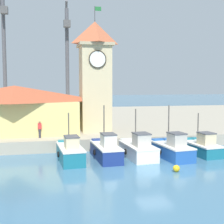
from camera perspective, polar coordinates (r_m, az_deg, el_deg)
The scene contains 13 objects.
ground_plane at distance 23.57m, azimuth 7.76°, elevation -10.48°, with size 300.00×300.00×0.00m, color teal.
quay_wharf at distance 49.60m, azimuth -3.02°, elevation -1.50°, with size 120.00×40.00×1.14m, color #A89E89.
fishing_boat_far_left at distance 25.89m, azimuth -7.66°, elevation -7.26°, with size 2.11×5.00×3.94m.
fishing_boat_left_outer at distance 26.37m, azimuth -1.11°, elevation -6.96°, with size 2.04×5.12×4.53m.
fishing_boat_left_inner at distance 26.98m, azimuth 4.80°, elevation -6.76°, with size 2.37×4.88×4.16m.
fishing_boat_mid_left at distance 27.29m, azimuth 10.92°, elevation -6.67°, with size 2.46×4.91×4.49m.
fishing_boat_center at distance 29.29m, azimuth 16.03°, elevation -6.13°, with size 2.34×4.65×3.70m.
clock_tower at distance 34.29m, azimuth -3.11°, elevation 6.98°, with size 3.67×3.67×13.48m.
warehouse_left at distance 33.85m, azimuth -17.34°, elevation 0.49°, with size 13.25×6.35×5.02m.
port_crane_near at distance 49.52m, azimuth -19.07°, elevation 7.44°, with size 3.41×10.64×18.59m.
port_crane_far at distance 48.54m, azimuth -8.15°, elevation 6.56°, with size 2.00×7.98×17.78m.
mooring_buoy at distance 23.33m, azimuth 11.69°, elevation -10.07°, with size 0.50×0.50×0.50m, color gold.
dock_worker_near_tower at distance 30.85m, azimuth -13.08°, elevation -3.07°, with size 0.34×0.22×1.62m.
Camera 1 is at (-7.79, -21.33, 6.35)m, focal length 50.00 mm.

